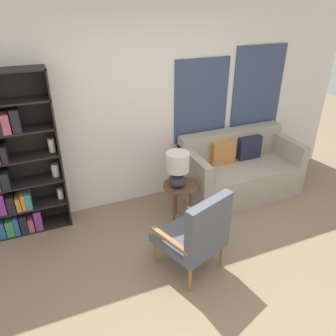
% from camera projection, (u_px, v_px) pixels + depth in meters
% --- Properties ---
extents(ground_plane, '(14.00, 14.00, 0.00)m').
position_uv_depth(ground_plane, '(212.00, 297.00, 3.21)').
color(ground_plane, '#847056').
extents(wall_back, '(6.40, 0.08, 2.70)m').
position_uv_depth(wall_back, '(144.00, 106.00, 4.25)').
color(wall_back, silver).
rests_on(wall_back, ground_plane).
extents(bookshelf, '(0.93, 0.30, 1.96)m').
position_uv_depth(bookshelf, '(9.00, 165.00, 3.72)').
color(bookshelf, black).
rests_on(bookshelf, ground_plane).
extents(armchair, '(0.75, 0.77, 0.95)m').
position_uv_depth(armchair, '(198.00, 233.00, 3.29)').
color(armchair, olive).
rests_on(armchair, ground_plane).
extents(couch, '(1.65, 0.83, 0.89)m').
position_uv_depth(couch, '(238.00, 171.00, 4.80)').
color(couch, '#9E9384').
rests_on(couch, ground_plane).
extents(side_table, '(0.44, 0.44, 0.53)m').
position_uv_depth(side_table, '(180.00, 190.00, 4.11)').
color(side_table, brown).
rests_on(side_table, ground_plane).
extents(table_lamp, '(0.28, 0.28, 0.46)m').
position_uv_depth(table_lamp, '(177.00, 167.00, 3.92)').
color(table_lamp, '#2D2D33').
rests_on(table_lamp, side_table).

